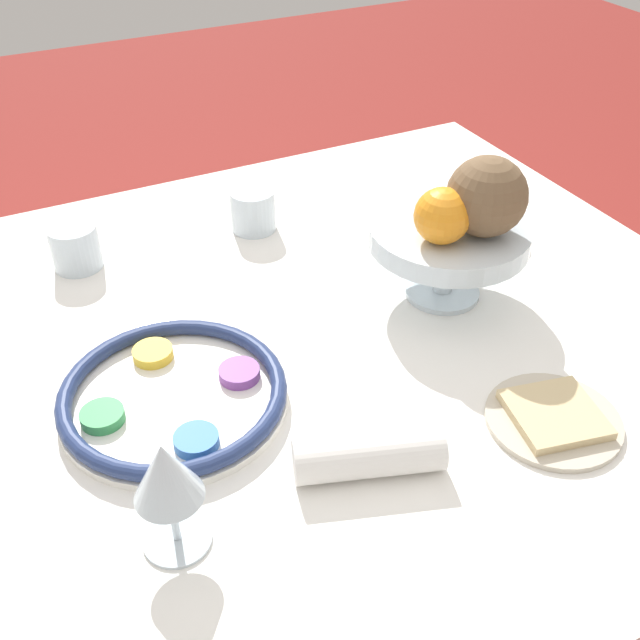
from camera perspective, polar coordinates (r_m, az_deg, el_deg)
name	(u,v)px	position (r m, az deg, el deg)	size (l,w,h in m)	color
ground_plane	(291,640)	(1.61, -2.26, -23.19)	(8.00, 8.00, 0.00)	maroon
dining_table	(285,519)	(1.29, -2.67, -14.92)	(1.33, 1.07, 0.75)	white
seder_plate	(173,395)	(0.94, -11.11, -5.63)	(0.28, 0.28, 0.03)	white
wine_glass	(166,476)	(0.74, -11.65, -11.58)	(0.07, 0.07, 0.14)	silver
fruit_stand	(447,238)	(1.08, 9.65, 6.19)	(0.23, 0.23, 0.12)	silver
orange_fruit	(442,216)	(1.01, 9.31, 7.83)	(0.08, 0.08, 0.08)	orange
coconut	(487,197)	(1.04, 12.58, 9.17)	(0.11, 0.11, 0.11)	brown
bread_plate	(554,418)	(0.95, 17.38, -7.13)	(0.16, 0.16, 0.02)	beige
napkin_roll	(369,455)	(0.84, 3.77, -10.24)	(0.17, 0.10, 0.05)	white
cup_near	(490,211)	(1.29, 12.81, 8.13)	(0.08, 0.08, 0.07)	silver
cup_mid	(75,247)	(1.22, -18.14, 5.32)	(0.08, 0.08, 0.07)	silver
cup_far	(253,210)	(1.27, -5.12, 8.35)	(0.08, 0.08, 0.07)	silver
fork_left	(141,301)	(1.13, -13.51, 1.39)	(0.05, 0.16, 0.01)	silver
fork_right	(160,296)	(1.13, -12.07, 1.79)	(0.06, 0.16, 0.01)	silver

